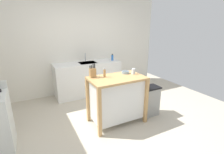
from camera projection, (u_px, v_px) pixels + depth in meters
name	position (u px, v px, depth m)	size (l,w,h in m)	color
ground_plane	(111.00, 124.00, 3.26)	(5.93, 5.93, 0.00)	#BCB29E
wall_back	(77.00, 46.00, 4.58)	(4.93, 0.10, 2.60)	silver
kitchen_island	(117.00, 98.00, 3.22)	(1.03, 0.62, 0.92)	tan
knife_block	(93.00, 73.00, 3.07)	(0.11, 0.09, 0.25)	#AD7F4C
bowl_stoneware_deep	(125.00, 72.00, 3.33)	(0.15, 0.15, 0.05)	gray
drinking_cup	(133.00, 71.00, 3.28)	(0.07, 0.07, 0.11)	silver
pepper_grinder	(105.00, 73.00, 3.08)	(0.04, 0.04, 0.17)	#AD7F4C
trash_bin	(150.00, 101.00, 3.54)	(0.36, 0.28, 0.63)	gray
sink_counter	(88.00, 78.00, 4.60)	(1.76, 0.60, 0.89)	silver
sink_faucet	(85.00, 57.00, 4.56)	(0.02, 0.02, 0.22)	#B7BCC1
bottle_dish_soap	(112.00, 58.00, 4.69)	(0.06, 0.06, 0.18)	blue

